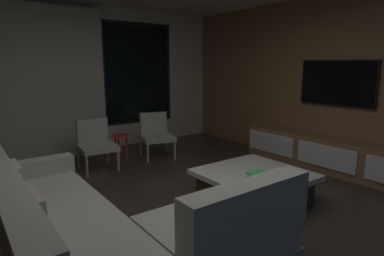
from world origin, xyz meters
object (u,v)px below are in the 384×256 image
(media_console, at_px, (336,157))
(mounted_tv, at_px, (337,83))
(book_stack_on_coffee_table, at_px, (260,176))
(side_stool, at_px, (121,140))
(coffee_table, at_px, (254,186))
(accent_chair_near_window, at_px, (156,133))
(accent_chair_by_curtain, at_px, (96,142))
(sectional_couch, at_px, (100,232))

(media_console, bearing_deg, mounted_tv, 47.55)
(media_console, relative_size, mounted_tv, 2.57)
(media_console, bearing_deg, book_stack_on_coffee_table, -175.30)
(side_stool, bearing_deg, mounted_tv, -42.17)
(coffee_table, bearing_deg, accent_chair_near_window, 88.94)
(book_stack_on_coffee_table, bearing_deg, accent_chair_by_curtain, 110.17)
(side_stool, bearing_deg, accent_chair_near_window, -6.11)
(coffee_table, bearing_deg, accent_chair_by_curtain, 114.34)
(coffee_table, xyz_separation_m, mounted_tv, (1.95, 0.16, 1.16))
(media_console, bearing_deg, side_stool, 133.38)
(sectional_couch, xyz_separation_m, accent_chair_near_window, (2.01, 2.54, 0.14))
(sectional_couch, bearing_deg, accent_chair_near_window, 51.58)
(book_stack_on_coffee_table, height_order, accent_chair_by_curtain, accent_chair_by_curtain)
(side_stool, bearing_deg, media_console, -46.62)
(coffee_table, bearing_deg, mounted_tv, 4.63)
(accent_chair_near_window, distance_m, accent_chair_by_curtain, 1.12)
(coffee_table, height_order, accent_chair_near_window, accent_chair_near_window)
(coffee_table, height_order, mounted_tv, mounted_tv)
(media_console, height_order, mounted_tv, mounted_tv)
(sectional_couch, relative_size, coffee_table, 2.16)
(media_console, bearing_deg, coffee_table, 178.70)
(book_stack_on_coffee_table, relative_size, accent_chair_near_window, 0.36)
(side_stool, height_order, mounted_tv, mounted_tv)
(book_stack_on_coffee_table, relative_size, media_console, 0.09)
(book_stack_on_coffee_table, xyz_separation_m, accent_chair_by_curtain, (-0.94, 2.56, 0.04))
(book_stack_on_coffee_table, height_order, mounted_tv, mounted_tv)
(accent_chair_near_window, xyz_separation_m, side_stool, (-0.65, 0.07, -0.06))
(media_console, distance_m, mounted_tv, 1.13)
(coffee_table, relative_size, accent_chair_by_curtain, 1.49)
(accent_chair_near_window, height_order, mounted_tv, mounted_tv)
(coffee_table, distance_m, accent_chair_near_window, 2.41)
(accent_chair_near_window, distance_m, mounted_tv, 3.08)
(accent_chair_by_curtain, distance_m, side_stool, 0.48)
(accent_chair_near_window, bearing_deg, accent_chair_by_curtain, -178.31)
(sectional_couch, distance_m, media_console, 3.74)
(sectional_couch, xyz_separation_m, mounted_tv, (3.92, 0.29, 1.06))
(accent_chair_by_curtain, xyz_separation_m, mounted_tv, (3.02, -2.21, 0.92))
(accent_chair_near_window, relative_size, media_console, 0.25)
(book_stack_on_coffee_table, bearing_deg, accent_chair_near_window, 86.18)
(book_stack_on_coffee_table, height_order, side_stool, side_stool)
(mounted_tv, bearing_deg, book_stack_on_coffee_table, -170.34)
(sectional_couch, xyz_separation_m, book_stack_on_coffee_table, (1.84, -0.06, 0.11))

